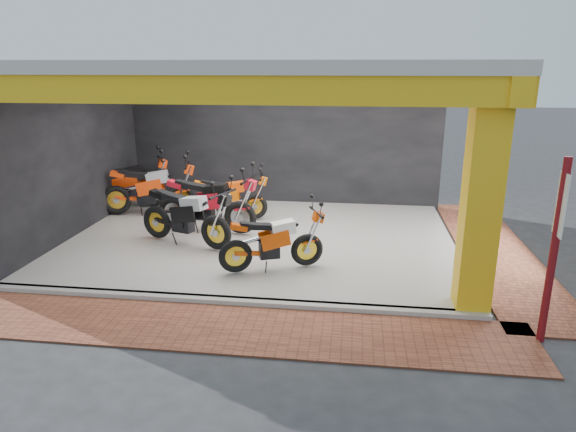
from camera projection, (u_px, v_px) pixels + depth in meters
name	position (u px, v px, depth m)	size (l,w,h in m)	color
ground	(242.00, 278.00, 9.08)	(80.00, 80.00, 0.00)	#2D2D30
showroom_floor	(262.00, 239.00, 10.97)	(8.00, 6.00, 0.10)	beige
showroom_ceiling	(259.00, 66.00, 9.96)	(8.40, 6.40, 0.20)	beige
back_wall	(282.00, 139.00, 13.43)	(8.20, 0.20, 3.50)	black
left_wall	(73.00, 156.00, 11.00)	(0.20, 6.20, 3.50)	black
corner_column	(481.00, 201.00, 7.40)	(0.50, 0.50, 3.50)	#EBB213
header_beam_front	(220.00, 90.00, 7.20)	(8.40, 0.30, 0.40)	#EBB213
header_beam_right	(471.00, 83.00, 9.55)	(0.30, 6.40, 0.40)	#EBB213
floor_kerb	(227.00, 301.00, 8.10)	(8.00, 0.20, 0.10)	beige
paver_front	(214.00, 327.00, 7.37)	(9.00, 1.40, 0.03)	#9B4F32
paver_right	(495.00, 251.00, 10.38)	(1.40, 7.00, 0.03)	#9B4F32
signpost	(555.00, 245.00, 6.63)	(0.10, 0.36, 2.55)	maroon
moto_hero	(307.00, 235.00, 9.18)	(2.00, 0.74, 1.22)	#D94709
moto_row_a	(215.00, 216.00, 9.96)	(2.32, 0.86, 1.42)	black
moto_row_b	(240.00, 202.00, 10.90)	(2.42, 0.90, 1.48)	red
moto_row_c	(254.00, 194.00, 11.98)	(2.05, 0.76, 1.25)	orange
moto_row_d	(154.00, 179.00, 13.11)	(2.40, 0.89, 1.47)	#FF3F0A
moto_row_e	(180.00, 185.00, 12.46)	(2.38, 0.88, 1.46)	#FB3F0A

